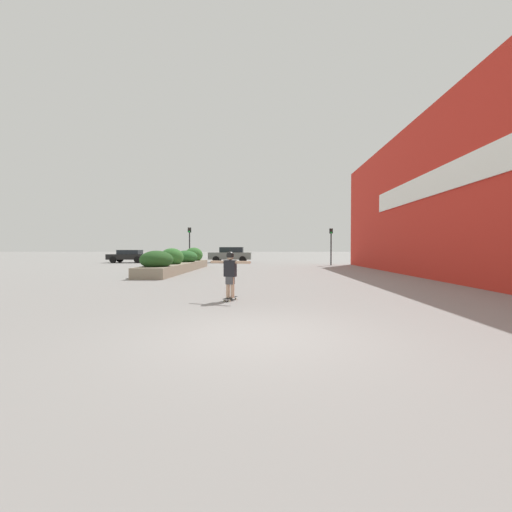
{
  "coord_description": "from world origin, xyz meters",
  "views": [
    {
      "loc": [
        0.16,
        -5.96,
        1.52
      ],
      "look_at": [
        -0.4,
        14.4,
        1.07
      ],
      "focal_mm": 24.0,
      "sensor_mm": 36.0,
      "label": 1
    }
  ],
  "objects_px": {
    "car_center_right": "(129,256)",
    "traffic_light_right": "(331,240)",
    "skateboard": "(230,298)",
    "traffic_light_left": "(189,239)",
    "skateboarder": "(230,270)",
    "car_center_left": "(421,255)",
    "car_leftmost": "(230,255)"
  },
  "relations": [
    {
      "from": "skateboarder",
      "to": "car_leftmost",
      "type": "xyz_separation_m",
      "value": [
        -2.71,
        26.53,
        -0.03
      ]
    },
    {
      "from": "car_leftmost",
      "to": "car_center_right",
      "type": "height_order",
      "value": "car_leftmost"
    },
    {
      "from": "car_center_left",
      "to": "car_center_right",
      "type": "relative_size",
      "value": 1.06
    },
    {
      "from": "skateboard",
      "to": "car_center_left",
      "type": "bearing_deg",
      "value": 76.5
    },
    {
      "from": "skateboarder",
      "to": "traffic_light_right",
      "type": "distance_m",
      "value": 22.12
    },
    {
      "from": "skateboard",
      "to": "skateboarder",
      "type": "xyz_separation_m",
      "value": [
        -0.0,
        -0.0,
        0.84
      ]
    },
    {
      "from": "traffic_light_left",
      "to": "traffic_light_right",
      "type": "xyz_separation_m",
      "value": [
        12.84,
        -0.19,
        -0.07
      ]
    },
    {
      "from": "skateboarder",
      "to": "traffic_light_left",
      "type": "height_order",
      "value": "traffic_light_left"
    },
    {
      "from": "skateboarder",
      "to": "car_center_left",
      "type": "xyz_separation_m",
      "value": [
        17.98,
        27.83,
        -0.12
      ]
    },
    {
      "from": "skateboarder",
      "to": "car_center_left",
      "type": "height_order",
      "value": "car_center_left"
    },
    {
      "from": "skateboard",
      "to": "skateboarder",
      "type": "height_order",
      "value": "skateboarder"
    },
    {
      "from": "car_leftmost",
      "to": "traffic_light_left",
      "type": "distance_m",
      "value": 6.43
    },
    {
      "from": "car_center_right",
      "to": "traffic_light_right",
      "type": "distance_m",
      "value": 21.19
    },
    {
      "from": "skateboard",
      "to": "car_leftmost",
      "type": "height_order",
      "value": "car_leftmost"
    },
    {
      "from": "car_leftmost",
      "to": "car_center_left",
      "type": "bearing_deg",
      "value": -86.39
    },
    {
      "from": "traffic_light_right",
      "to": "traffic_light_left",
      "type": "bearing_deg",
      "value": 179.16
    },
    {
      "from": "car_leftmost",
      "to": "traffic_light_right",
      "type": "xyz_separation_m",
      "value": [
        9.64,
        -5.56,
        1.4
      ]
    },
    {
      "from": "skateboard",
      "to": "skateboarder",
      "type": "bearing_deg",
      "value": -77.77
    },
    {
      "from": "skateboard",
      "to": "traffic_light_right",
      "type": "relative_size",
      "value": 0.2
    },
    {
      "from": "car_leftmost",
      "to": "traffic_light_right",
      "type": "distance_m",
      "value": 11.22
    },
    {
      "from": "car_center_right",
      "to": "skateboarder",
      "type": "bearing_deg",
      "value": -152.6
    },
    {
      "from": "car_center_right",
      "to": "traffic_light_right",
      "type": "height_order",
      "value": "traffic_light_right"
    },
    {
      "from": "skateboard",
      "to": "traffic_light_right",
      "type": "bearing_deg",
      "value": 91.06
    },
    {
      "from": "skateboard",
      "to": "car_leftmost",
      "type": "bearing_deg",
      "value": 115.19
    },
    {
      "from": "skateboard",
      "to": "car_center_right",
      "type": "height_order",
      "value": "car_center_right"
    },
    {
      "from": "traffic_light_right",
      "to": "skateboarder",
      "type": "bearing_deg",
      "value": -108.29
    },
    {
      "from": "skateboard",
      "to": "traffic_light_left",
      "type": "height_order",
      "value": "traffic_light_left"
    },
    {
      "from": "skateboard",
      "to": "car_center_right",
      "type": "xyz_separation_m",
      "value": [
        -13.56,
        26.15,
        0.67
      ]
    },
    {
      "from": "skateboard",
      "to": "car_center_right",
      "type": "distance_m",
      "value": 29.46
    },
    {
      "from": "car_center_left",
      "to": "traffic_light_right",
      "type": "relative_size",
      "value": 1.33
    },
    {
      "from": "car_leftmost",
      "to": "traffic_light_left",
      "type": "height_order",
      "value": "traffic_light_left"
    },
    {
      "from": "car_center_left",
      "to": "traffic_light_left",
      "type": "xyz_separation_m",
      "value": [
        -23.89,
        -6.68,
        1.57
      ]
    }
  ]
}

